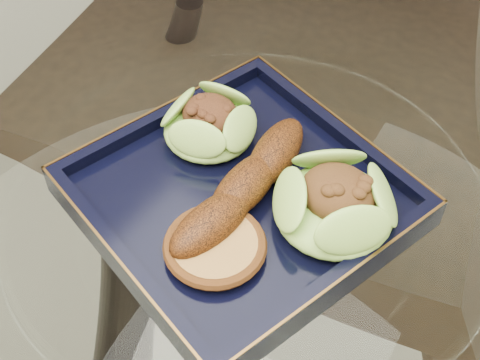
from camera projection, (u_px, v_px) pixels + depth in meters
The scene contains 7 objects.
dining_table at pixel (246, 327), 0.74m from camera, with size 1.13×1.13×0.77m.
dining_chair at pixel (281, 57), 1.05m from camera, with size 0.57×0.57×1.08m.
navy_plate at pixel (240, 201), 0.64m from camera, with size 0.27×0.27×0.02m, color black.
lettuce_wrap_left at pixel (209, 126), 0.67m from camera, with size 0.09×0.09×0.03m, color #60942B.
lettuce_wrap_right at pixel (335, 206), 0.60m from camera, with size 0.11×0.11×0.04m, color #76B033.
roasted_plantain at pixel (245, 186), 0.62m from camera, with size 0.19×0.04×0.04m, color #592809.
crumb_patty at pixel (215, 247), 0.58m from camera, with size 0.08×0.08×0.01m, color #BC803E.
Camera 1 is at (0.20, -0.31, 1.27)m, focal length 50.00 mm.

